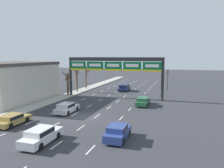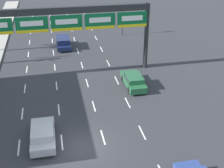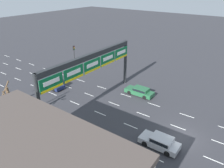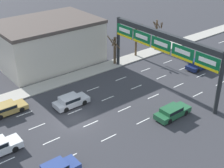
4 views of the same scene
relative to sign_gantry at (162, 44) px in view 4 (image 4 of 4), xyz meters
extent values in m
plane|color=#333338|center=(0.00, -13.80, -6.17)|extent=(220.00, 220.00, 0.00)
cube|color=#A8A399|center=(-9.65, -13.80, -6.09)|extent=(2.80, 110.00, 0.15)
cube|color=white|center=(-4.95, -17.80, -6.16)|extent=(0.12, 2.00, 0.01)
cube|color=white|center=(-4.95, -12.80, -6.16)|extent=(0.12, 2.00, 0.01)
cube|color=white|center=(-4.95, -7.80, -6.16)|extent=(0.12, 2.00, 0.01)
cube|color=white|center=(-4.95, -2.80, -6.16)|extent=(0.12, 2.00, 0.01)
cube|color=white|center=(-4.95, 2.20, -6.16)|extent=(0.12, 2.00, 0.01)
cube|color=white|center=(-4.95, 7.20, -6.16)|extent=(0.12, 2.00, 0.01)
cube|color=white|center=(-4.95, 12.20, -6.16)|extent=(0.12, 2.00, 0.01)
cube|color=white|center=(-4.95, 17.20, -6.16)|extent=(0.12, 2.00, 0.01)
cube|color=white|center=(-4.95, 22.20, -6.16)|extent=(0.12, 2.00, 0.01)
cube|color=white|center=(-1.65, -17.80, -6.16)|extent=(0.12, 2.00, 0.01)
cube|color=white|center=(-1.65, -12.80, -6.16)|extent=(0.12, 2.00, 0.01)
cube|color=white|center=(-1.65, -7.80, -6.16)|extent=(0.12, 2.00, 0.01)
cube|color=white|center=(-1.65, -2.80, -6.16)|extent=(0.12, 2.00, 0.01)
cube|color=white|center=(-1.65, 2.20, -6.16)|extent=(0.12, 2.00, 0.01)
cube|color=white|center=(-1.65, 7.20, -6.16)|extent=(0.12, 2.00, 0.01)
cube|color=white|center=(-1.65, 12.20, -6.16)|extent=(0.12, 2.00, 0.01)
cube|color=white|center=(-1.65, 17.20, -6.16)|extent=(0.12, 2.00, 0.01)
cube|color=white|center=(1.65, -22.80, -6.16)|extent=(0.12, 2.00, 0.01)
cube|color=white|center=(1.65, -17.80, -6.16)|extent=(0.12, 2.00, 0.01)
cube|color=white|center=(1.65, -12.80, -6.16)|extent=(0.12, 2.00, 0.01)
cube|color=white|center=(1.65, -7.80, -6.16)|extent=(0.12, 2.00, 0.01)
cube|color=white|center=(1.65, -2.80, -6.16)|extent=(0.12, 2.00, 0.01)
cube|color=white|center=(1.65, 2.20, -6.16)|extent=(0.12, 2.00, 0.01)
cube|color=white|center=(1.65, 7.20, -6.16)|extent=(0.12, 2.00, 0.01)
cube|color=white|center=(1.65, 12.20, -6.16)|extent=(0.12, 2.00, 0.01)
cube|color=white|center=(4.95, -17.80, -6.16)|extent=(0.12, 2.00, 0.01)
cube|color=white|center=(4.95, -12.80, -6.16)|extent=(0.12, 2.00, 0.01)
cube|color=white|center=(4.95, -7.80, -6.16)|extent=(0.12, 2.00, 0.01)
cube|color=white|center=(4.95, -2.80, -6.16)|extent=(0.12, 2.00, 0.01)
cube|color=white|center=(4.95, 2.20, -6.16)|extent=(0.12, 2.00, 0.01)
cube|color=white|center=(4.95, 7.20, -6.16)|extent=(0.12, 2.00, 0.01)
cylinder|color=#232628|center=(-9.05, 0.06, -2.31)|extent=(0.50, 0.50, 7.72)
cylinder|color=#232628|center=(9.05, 0.06, -2.31)|extent=(0.50, 0.50, 7.72)
cube|color=#232628|center=(0.00, 0.06, 1.20)|extent=(18.10, 0.60, 0.70)
cube|color=#0C6033|center=(-7.21, -0.28, -0.09)|extent=(3.35, 0.08, 1.68)
cube|color=white|center=(-7.21, -0.32, 0.06)|extent=(2.35, 0.02, 0.54)
cube|color=yellow|center=(-7.21, -0.32, -0.78)|extent=(3.29, 0.02, 0.30)
cube|color=#0C6033|center=(-3.60, -0.28, -0.09)|extent=(3.35, 0.08, 1.68)
cube|color=white|center=(-3.60, -0.32, 0.06)|extent=(2.35, 0.02, 0.54)
cube|color=yellow|center=(-3.60, -0.32, -0.78)|extent=(3.29, 0.02, 0.30)
cube|color=#0C6033|center=(0.00, -0.28, -0.09)|extent=(3.35, 0.08, 1.68)
cube|color=white|center=(0.00, -0.32, 0.06)|extent=(2.35, 0.02, 0.54)
cube|color=yellow|center=(0.00, -0.32, -0.78)|extent=(3.29, 0.02, 0.30)
cube|color=#0C6033|center=(3.60, -0.28, -0.09)|extent=(3.35, 0.08, 1.68)
cube|color=white|center=(3.60, -0.32, 0.06)|extent=(2.35, 0.02, 0.54)
cube|color=yellow|center=(3.60, -0.32, -0.78)|extent=(3.29, 0.02, 0.30)
cube|color=#0C6033|center=(7.21, -0.28, -0.09)|extent=(3.35, 0.08, 1.68)
cube|color=white|center=(7.21, -0.32, 0.06)|extent=(2.35, 0.02, 0.54)
cube|color=yellow|center=(7.21, -0.32, -0.78)|extent=(3.29, 0.02, 0.30)
cube|color=beige|center=(-16.85, -7.90, -2.99)|extent=(10.80, 15.20, 6.35)
cube|color=#4C423D|center=(-16.85, -7.90, 0.43)|extent=(11.02, 15.51, 0.50)
cube|color=#235B38|center=(6.39, -4.46, -5.64)|extent=(1.75, 4.68, 0.64)
cube|color=#235B38|center=(6.39, -4.74, -5.08)|extent=(1.61, 2.43, 0.49)
cube|color=black|center=(6.39, -4.74, -5.08)|extent=(1.65, 2.24, 0.35)
cylinder|color=black|center=(5.60, -3.06, -5.84)|extent=(0.22, 0.66, 0.66)
cylinder|color=black|center=(7.18, -3.06, -5.84)|extent=(0.22, 0.66, 0.66)
cylinder|color=black|center=(5.60, -5.86, -5.84)|extent=(0.22, 0.66, 0.66)
cylinder|color=black|center=(7.18, -5.86, -5.84)|extent=(0.22, 0.66, 0.66)
cylinder|color=black|center=(-0.69, -21.42, -5.84)|extent=(0.22, 0.66, 0.66)
cylinder|color=black|center=(0.93, -21.42, -5.84)|extent=(0.22, 0.66, 0.66)
cube|color=#A88947|center=(-6.39, -19.14, -5.68)|extent=(1.91, 4.43, 0.56)
cube|color=#A88947|center=(-6.39, -19.41, -5.16)|extent=(1.76, 2.30, 0.48)
cube|color=black|center=(-6.39, -19.41, -5.16)|extent=(1.80, 2.12, 0.35)
cylinder|color=black|center=(-7.26, -17.81, -5.84)|extent=(0.22, 0.66, 0.66)
cylinder|color=black|center=(-5.53, -17.81, -5.84)|extent=(0.22, 0.66, 0.66)
cylinder|color=black|center=(-5.53, -20.47, -5.84)|extent=(0.22, 0.66, 0.66)
cube|color=#B7B7BC|center=(-3.07, -12.37, -5.64)|extent=(1.87, 4.40, 0.64)
cube|color=#B7B7BC|center=(-3.07, -12.63, -5.05)|extent=(1.72, 2.29, 0.54)
cube|color=black|center=(-3.07, -12.63, -5.05)|extent=(1.76, 2.10, 0.39)
cylinder|color=black|center=(-3.92, -11.05, -5.84)|extent=(0.22, 0.66, 0.66)
cylinder|color=black|center=(-2.22, -11.05, -5.84)|extent=(0.22, 0.66, 0.66)
cylinder|color=black|center=(-3.92, -13.68, -5.84)|extent=(0.22, 0.66, 0.66)
cylinder|color=black|center=(-2.22, -13.68, -5.84)|extent=(0.22, 0.66, 0.66)
cube|color=navy|center=(6.51, -20.04, -4.99)|extent=(1.62, 2.08, 0.51)
cube|color=black|center=(6.51, -20.04, -4.99)|extent=(1.65, 1.92, 0.37)
cylinder|color=black|center=(5.72, -18.60, -5.84)|extent=(0.22, 0.66, 0.66)
cube|color=#19234C|center=(-0.16, 9.01, -5.68)|extent=(1.87, 4.48, 0.58)
cube|color=#19234C|center=(-0.16, 8.96, -5.03)|extent=(1.72, 3.13, 0.73)
cube|color=black|center=(-0.16, 8.96, -5.03)|extent=(1.76, 2.88, 0.52)
cylinder|color=black|center=(-1.00, 10.35, -5.84)|extent=(0.22, 0.66, 0.66)
cylinder|color=black|center=(0.69, 10.35, -5.84)|extent=(0.22, 0.66, 0.66)
cylinder|color=black|center=(-1.00, 7.66, -5.84)|extent=(0.22, 0.66, 0.66)
cylinder|color=black|center=(0.69, 7.66, -5.84)|extent=(0.22, 0.66, 0.66)
cylinder|color=brown|center=(-9.60, -0.18, -3.83)|extent=(0.41, 0.41, 4.37)
cylinder|color=brown|center=(-9.36, -0.96, -2.18)|extent=(1.74, 0.69, 1.82)
cylinder|color=brown|center=(-9.91, -0.07, -2.47)|extent=(0.45, 0.84, 1.45)
cylinder|color=brown|center=(-9.02, -0.42, -2.53)|extent=(0.72, 1.36, 1.74)
cylinder|color=brown|center=(-9.88, 9.30, -3.35)|extent=(0.30, 0.30, 5.33)
cylinder|color=brown|center=(-9.66, 8.85, -1.81)|extent=(1.07, 0.61, 1.90)
cylinder|color=brown|center=(-9.46, 9.23, -1.43)|extent=(0.30, 0.97, 1.27)
cylinder|color=brown|center=(-9.71, 8.95, -1.46)|extent=(0.86, 0.52, 1.08)
cylinder|color=brown|center=(-9.25, 9.93, -1.61)|extent=(1.42, 1.42, 1.59)
cylinder|color=brown|center=(-9.31, 9.78, -1.58)|extent=(1.12, 1.30, 1.44)
cylinder|color=brown|center=(-10.03, 4.74, -3.52)|extent=(0.36, 0.36, 5.00)
cylinder|color=brown|center=(-9.96, 5.36, -1.51)|extent=(1.41, 0.32, 2.06)
cylinder|color=brown|center=(-10.37, 4.59, -1.97)|extent=(0.50, 0.87, 1.23)
cylinder|color=brown|center=(-9.81, 4.14, -1.67)|extent=(1.34, 0.63, 1.07)
camera|label=1|loc=(11.98, -39.14, 1.73)|focal=35.00mm
camera|label=2|loc=(-1.70, -33.09, 9.07)|focal=50.00mm
camera|label=3|loc=(-21.55, -19.40, 10.46)|focal=35.00mm
camera|label=4|loc=(25.91, -29.12, 14.08)|focal=50.00mm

